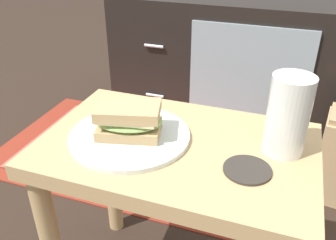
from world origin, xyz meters
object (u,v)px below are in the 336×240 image
object	(u,v)px
plate	(130,136)
coaster	(247,170)
beer_glass	(288,117)
sandwich_front	(129,120)
tv_cabinet	(228,62)

from	to	relation	value
plate	coaster	xyz separation A→B (m)	(0.25, -0.03, -0.00)
plate	beer_glass	size ratio (longest dim) A/B	1.60
plate	coaster	distance (m)	0.25
sandwich_front	plate	bearing A→B (deg)	14.04
plate	coaster	size ratio (longest dim) A/B	2.85
plate	sandwich_front	bearing A→B (deg)	-165.96
tv_cabinet	beer_glass	distance (m)	0.98
tv_cabinet	plate	distance (m)	0.98
beer_glass	coaster	world-z (taller)	beer_glass
coaster	beer_glass	bearing A→B (deg)	58.98
tv_cabinet	coaster	distance (m)	1.03
plate	beer_glass	distance (m)	0.32
plate	tv_cabinet	bearing A→B (deg)	88.24
plate	beer_glass	xyz separation A→B (m)	(0.30, 0.06, 0.07)
coaster	sandwich_front	bearing A→B (deg)	172.95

